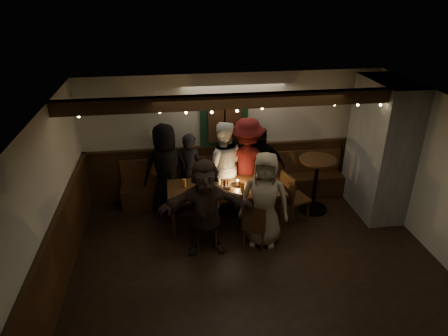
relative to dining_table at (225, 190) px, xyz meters
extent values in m
cube|color=black|center=(0.32, -1.40, -0.70)|extent=(6.00, 5.00, 0.01)
cube|color=black|center=(0.32, -1.40, 1.91)|extent=(6.00, 5.00, 0.01)
cube|color=#EDE7CC|center=(0.32, 1.11, 0.61)|extent=(6.00, 0.01, 2.60)
cube|color=#EDE7CC|center=(-2.68, -1.40, 0.61)|extent=(0.01, 5.00, 2.60)
cube|color=#EDE7CC|center=(3.33, -1.40, 0.61)|extent=(0.01, 5.00, 2.60)
cube|color=#321B0E|center=(0.32, 1.08, -0.14)|extent=(6.00, 0.05, 1.10)
cube|color=#321B0E|center=(-2.65, -1.40, -0.14)|extent=(0.05, 5.00, 1.10)
cube|color=slate|center=(2.97, 0.10, 0.61)|extent=(0.70, 1.40, 2.60)
cube|color=#321B0E|center=(0.32, 0.83, -0.47)|extent=(4.60, 0.45, 0.45)
cube|color=#3B250D|center=(0.32, 1.01, 0.01)|extent=(4.60, 0.06, 0.50)
cube|color=#183A24|center=(0.12, 1.04, 0.96)|extent=(0.95, 0.04, 1.00)
cube|color=#3B250D|center=(0.12, 0.98, 0.96)|extent=(0.64, 0.12, 0.76)
cube|color=#321B0E|center=(0.32, -0.40, 1.80)|extent=(6.00, 0.16, 0.22)
sphere|color=#FFE599|center=(-2.28, -0.42, 1.67)|extent=(0.04, 0.04, 0.04)
sphere|color=#FFE599|center=(-1.88, -0.42, 1.69)|extent=(0.04, 0.04, 0.04)
sphere|color=#FFE599|center=(-1.48, -0.42, 1.70)|extent=(0.04, 0.04, 0.04)
sphere|color=#FFE599|center=(-1.08, -0.42, 1.68)|extent=(0.04, 0.04, 0.04)
sphere|color=#FFE599|center=(-0.68, -0.42, 1.65)|extent=(0.04, 0.04, 0.04)
sphere|color=#FFE599|center=(-0.28, -0.42, 1.64)|extent=(0.04, 0.04, 0.04)
sphere|color=#FFE599|center=(0.12, -0.42, 1.64)|extent=(0.04, 0.04, 0.04)
sphere|color=#FFE599|center=(0.52, -0.42, 1.67)|extent=(0.04, 0.04, 0.04)
sphere|color=#FFE599|center=(0.92, -0.42, 1.69)|extent=(0.04, 0.04, 0.04)
sphere|color=#FFE599|center=(1.32, -0.42, 1.70)|extent=(0.04, 0.04, 0.04)
sphere|color=#FFE599|center=(1.72, -0.42, 1.68)|extent=(0.04, 0.04, 0.04)
sphere|color=#FFE599|center=(2.12, -0.42, 1.65)|extent=(0.04, 0.04, 0.04)
sphere|color=#FFE599|center=(2.52, -0.42, 1.64)|extent=(0.04, 0.04, 0.04)
sphere|color=#FFE599|center=(2.92, -0.42, 1.64)|extent=(0.04, 0.04, 0.04)
cube|color=#321B0E|center=(0.00, 0.00, 0.03)|extent=(2.12, 0.91, 0.06)
cylinder|color=#321B0E|center=(-0.98, -0.37, -0.34)|extent=(0.07, 0.07, 0.70)
cylinder|color=#321B0E|center=(-0.98, 0.38, -0.34)|extent=(0.07, 0.07, 0.70)
cylinder|color=#321B0E|center=(0.98, -0.37, -0.34)|extent=(0.07, 0.07, 0.70)
cylinder|color=#321B0E|center=(0.98, 0.38, -0.34)|extent=(0.07, 0.07, 0.70)
cylinder|color=#BF7226|center=(-0.74, 0.14, 0.14)|extent=(0.07, 0.07, 0.14)
cylinder|color=#BF7226|center=(-0.39, -0.16, 0.14)|extent=(0.07, 0.07, 0.14)
cylinder|color=silver|center=(-0.11, 0.14, 0.14)|extent=(0.07, 0.07, 0.14)
cylinder|color=#BF7226|center=(0.28, -0.15, 0.14)|extent=(0.07, 0.07, 0.14)
cylinder|color=silver|center=(0.62, 0.16, 0.14)|extent=(0.07, 0.07, 0.14)
cylinder|color=#BF7226|center=(0.81, -0.16, 0.14)|extent=(0.07, 0.07, 0.14)
cylinder|color=white|center=(-0.65, -0.30, 0.07)|extent=(0.26, 0.26, 0.02)
cube|color=#B2B2B7|center=(0.00, -0.05, 0.09)|extent=(0.16, 0.10, 0.05)
cylinder|color=#990C0C|center=(-0.03, -0.05, 0.15)|extent=(0.04, 0.04, 0.16)
cylinder|color=gold|center=(0.03, -0.05, 0.15)|extent=(0.04, 0.04, 0.16)
cylinder|color=silver|center=(0.23, 0.05, 0.10)|extent=(0.05, 0.05, 0.08)
sphere|color=#FFB24C|center=(0.23, 0.05, 0.17)|extent=(0.03, 0.03, 0.03)
cube|color=#321B0E|center=(-0.42, -0.65, -0.31)|extent=(0.41, 0.41, 0.04)
cube|color=#321B0E|center=(-0.43, -0.82, -0.07)|extent=(0.38, 0.07, 0.43)
cylinder|color=#321B0E|center=(-0.25, -0.51, -0.51)|extent=(0.03, 0.03, 0.37)
cylinder|color=#321B0E|center=(-0.28, -0.82, -0.51)|extent=(0.03, 0.03, 0.37)
cylinder|color=#321B0E|center=(-0.55, -0.48, -0.51)|extent=(0.03, 0.03, 0.37)
cylinder|color=#321B0E|center=(-0.58, -0.79, -0.51)|extent=(0.03, 0.03, 0.37)
cube|color=#321B0E|center=(0.41, -0.77, -0.29)|extent=(0.52, 0.52, 0.04)
cube|color=#321B0E|center=(0.34, -0.94, -0.05)|extent=(0.37, 0.19, 0.45)
cylinder|color=#321B0E|center=(0.61, -0.69, -0.50)|extent=(0.03, 0.03, 0.38)
cylinder|color=#321B0E|center=(0.49, -0.98, -0.50)|extent=(0.03, 0.03, 0.38)
cylinder|color=#321B0E|center=(0.32, -0.56, -0.50)|extent=(0.03, 0.03, 0.38)
cylinder|color=#321B0E|center=(0.20, -0.86, -0.50)|extent=(0.03, 0.03, 0.38)
cube|color=#321B0E|center=(1.33, -0.08, -0.24)|extent=(0.56, 0.56, 0.04)
cube|color=#321B0E|center=(1.13, -0.14, 0.04)|extent=(0.17, 0.44, 0.51)
cylinder|color=#321B0E|center=(1.55, -0.20, -0.48)|extent=(0.04, 0.04, 0.44)
cylinder|color=#321B0E|center=(1.21, -0.31, -0.48)|extent=(0.04, 0.04, 0.44)
cylinder|color=#321B0E|center=(1.45, 0.15, -0.48)|extent=(0.04, 0.04, 0.44)
cylinder|color=#321B0E|center=(1.10, 0.04, -0.48)|extent=(0.04, 0.04, 0.44)
cylinder|color=black|center=(1.81, 0.21, -0.68)|extent=(0.57, 0.57, 0.03)
cylinder|color=black|center=(1.81, 0.21, -0.14)|extent=(0.08, 0.08, 1.10)
cylinder|color=#321B0E|center=(1.81, 0.21, 0.40)|extent=(0.70, 0.70, 0.04)
imported|color=black|center=(-1.06, 0.63, 0.21)|extent=(1.00, 0.80, 1.80)
imported|color=black|center=(-0.60, 0.78, 0.08)|extent=(0.66, 0.56, 1.55)
imported|color=silver|center=(0.04, 0.64, 0.20)|extent=(0.92, 0.75, 1.80)
imported|color=#460D0D|center=(0.52, 0.62, 0.23)|extent=(1.33, 0.97, 1.84)
imported|color=black|center=(0.81, 0.67, 0.12)|extent=(1.02, 0.61, 1.63)
imported|color=#32241C|center=(-0.45, -0.80, 0.15)|extent=(1.58, 0.53, 1.69)
imported|color=gray|center=(0.55, -0.71, 0.16)|extent=(0.96, 0.77, 1.71)
camera|label=1|loc=(-0.94, -6.35, 3.56)|focal=32.00mm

